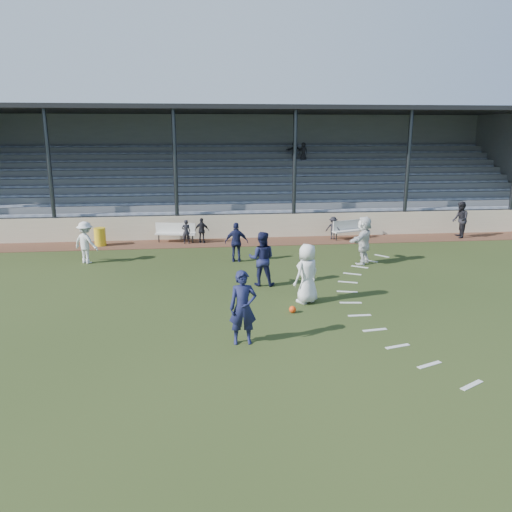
{
  "coord_description": "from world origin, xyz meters",
  "views": [
    {
      "loc": [
        -1.81,
        -13.63,
        5.39
      ],
      "look_at": [
        0.0,
        2.5,
        1.3
      ],
      "focal_mm": 35.0,
      "sensor_mm": 36.0,
      "label": 1
    }
  ],
  "objects_px": {
    "bench_right": "(350,228)",
    "player_white_lead": "(307,274)",
    "football": "(293,309)",
    "trash_bin": "(100,237)",
    "player_navy_lead": "(243,308)",
    "bench_left": "(176,231)",
    "official": "(460,220)"
  },
  "relations": [
    {
      "from": "bench_left",
      "to": "player_white_lead",
      "type": "distance_m",
      "value": 10.52
    },
    {
      "from": "bench_right",
      "to": "player_white_lead",
      "type": "xyz_separation_m",
      "value": [
        -4.23,
        -9.33,
        0.38
      ]
    },
    {
      "from": "bench_left",
      "to": "bench_right",
      "type": "xyz_separation_m",
      "value": [
        8.81,
        -0.13,
        0.0
      ]
    },
    {
      "from": "bench_right",
      "to": "player_navy_lead",
      "type": "xyz_separation_m",
      "value": [
        -6.54,
        -12.29,
        0.39
      ]
    },
    {
      "from": "player_white_lead",
      "to": "player_navy_lead",
      "type": "bearing_deg",
      "value": 17.6
    },
    {
      "from": "bench_right",
      "to": "trash_bin",
      "type": "height_order",
      "value": "bench_right"
    },
    {
      "from": "bench_left",
      "to": "official",
      "type": "distance_m",
      "value": 14.51
    },
    {
      "from": "official",
      "to": "player_navy_lead",
      "type": "bearing_deg",
      "value": -32.26
    },
    {
      "from": "bench_left",
      "to": "football",
      "type": "bearing_deg",
      "value": -57.51
    },
    {
      "from": "player_navy_lead",
      "to": "official",
      "type": "bearing_deg",
      "value": 43.96
    },
    {
      "from": "trash_bin",
      "to": "official",
      "type": "bearing_deg",
      "value": -0.47
    },
    {
      "from": "bench_right",
      "to": "official",
      "type": "xyz_separation_m",
      "value": [
        5.68,
        -0.41,
        0.37
      ]
    },
    {
      "from": "trash_bin",
      "to": "player_white_lead",
      "type": "relative_size",
      "value": 0.45
    },
    {
      "from": "football",
      "to": "player_navy_lead",
      "type": "distance_m",
      "value": 2.8
    },
    {
      "from": "bench_right",
      "to": "player_navy_lead",
      "type": "distance_m",
      "value": 13.92
    },
    {
      "from": "bench_right",
      "to": "trash_bin",
      "type": "relative_size",
      "value": 2.33
    },
    {
      "from": "bench_right",
      "to": "football",
      "type": "xyz_separation_m",
      "value": [
        -4.85,
        -10.23,
        -0.48
      ]
    },
    {
      "from": "player_white_lead",
      "to": "trash_bin",
      "type": "bearing_deg",
      "value": -82.44
    },
    {
      "from": "football",
      "to": "player_white_lead",
      "type": "height_order",
      "value": "player_white_lead"
    },
    {
      "from": "bench_left",
      "to": "player_white_lead",
      "type": "height_order",
      "value": "player_white_lead"
    },
    {
      "from": "trash_bin",
      "to": "player_white_lead",
      "type": "xyz_separation_m",
      "value": [
        8.15,
        -9.07,
        0.51
      ]
    },
    {
      "from": "football",
      "to": "player_white_lead",
      "type": "distance_m",
      "value": 1.39
    },
    {
      "from": "football",
      "to": "player_navy_lead",
      "type": "xyz_separation_m",
      "value": [
        -1.69,
        -2.06,
        0.87
      ]
    },
    {
      "from": "trash_bin",
      "to": "official",
      "type": "distance_m",
      "value": 18.07
    },
    {
      "from": "bench_left",
      "to": "player_navy_lead",
      "type": "xyz_separation_m",
      "value": [
        2.27,
        -12.42,
        0.39
      ]
    },
    {
      "from": "trash_bin",
      "to": "official",
      "type": "relative_size",
      "value": 0.46
    },
    {
      "from": "bench_right",
      "to": "trash_bin",
      "type": "distance_m",
      "value": 12.38
    },
    {
      "from": "football",
      "to": "official",
      "type": "height_order",
      "value": "official"
    },
    {
      "from": "bench_left",
      "to": "football",
      "type": "distance_m",
      "value": 11.1
    },
    {
      "from": "trash_bin",
      "to": "football",
      "type": "height_order",
      "value": "trash_bin"
    },
    {
      "from": "player_navy_lead",
      "to": "bench_left",
      "type": "bearing_deg",
      "value": 100.17
    },
    {
      "from": "bench_right",
      "to": "player_white_lead",
      "type": "height_order",
      "value": "player_white_lead"
    }
  ]
}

